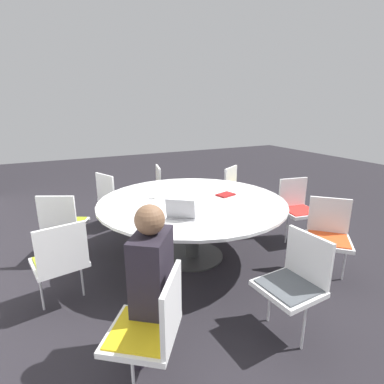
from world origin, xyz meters
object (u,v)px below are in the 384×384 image
Objects in this scene: spiral_notebook at (226,195)px; chair_5 at (166,187)px; person_0 at (150,274)px; chair_4 at (238,189)px; cell_phone at (155,213)px; chair_7 at (63,221)px; chair_1 at (295,278)px; laptop at (182,213)px; chair_3 at (297,205)px; chair_6 at (113,196)px; chair_2 at (329,232)px; chair_8 at (60,258)px; chair_0 at (152,324)px; coffee_cup at (156,195)px.

chair_5 is at bearing 7.47° from spiral_notebook.
spiral_notebook is (1.24, -1.40, 0.04)m from person_0.
chair_4 is 2.10m from cell_phone.
chair_5 and chair_7 have the same top height.
laptop reaches higher than chair_1.
chair_6 is (1.55, 2.14, 0.00)m from chair_3.
chair_2 is 1.00× the size of chair_6.
chair_8 is at bearing 51.03° from chair_1.
chair_6 is 5.40× the size of cell_phone.
chair_6 is at bearing 12.00° from chair_1.
chair_6 and chair_8 have the same top height.
chair_4 is 3.04m from person_0.
chair_7 is (2.10, 1.55, 0.00)m from chair_1.
chair_1 is at bearing -151.22° from cell_phone.
chair_0 is 2.10m from spiral_notebook.
chair_0 is at bearing 86.30° from chair_1.
cell_phone is at bearing -0.62° from chair_4.
chair_6 is at bearing 28.76° from chair_0.
chair_8 is (1.16, 1.63, 0.00)m from chair_1.
chair_7 is 1.96m from spiral_notebook.
laptop is at bearing -19.95° from chair_7.
chair_4 is 5.40× the size of cell_phone.
chair_4 is at bearing -49.39° from chair_2.
chair_6 is at bearing -47.21° from chair_4.
person_0 is at bearing 89.14° from laptop.
spiral_notebook is (-1.50, -0.20, 0.24)m from chair_5.
chair_4 is at bearing -103.87° from laptop.
laptop is (0.78, -0.59, 0.09)m from person_0.
chair_8 is (-0.16, 2.97, 0.00)m from chair_3.
chair_4 is 2.97m from chair_8.
laptop is (1.03, -0.67, 0.28)m from chair_0.
chair_3 is 1.00× the size of chair_7.
person_0 reaches higher than coffee_cup.
chair_7 is at bearing 32.91° from chair_1.
chair_6 is (-0.12, 0.90, 0.00)m from chair_5.
chair_1 reaches higher than coffee_cup.
spiral_notebook is at bearing -107.68° from coffee_cup.
spiral_notebook is at bearing -14.75° from chair_1.
coffee_cup is (0.43, 1.85, 0.27)m from chair_3.
chair_8 is at bearing 57.76° from chair_0.
chair_2 is at bearing -46.73° from person_0.
cell_phone is at bearing 14.88° from person_0.
person_0 reaches higher than chair_8.
laptop is (-1.07, -1.04, 0.28)m from chair_7.
laptop reaches higher than chair_2.
coffee_cup is at bearing 4.07° from chair_2.
laptop is 0.31m from cell_phone.
chair_4 is 1.00× the size of chair_6.
chair_2 is at bearing 14.30° from chair_6.
chair_0 is 1.24m from chair_8.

